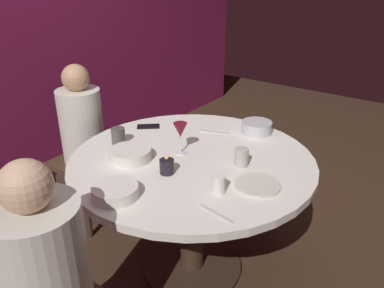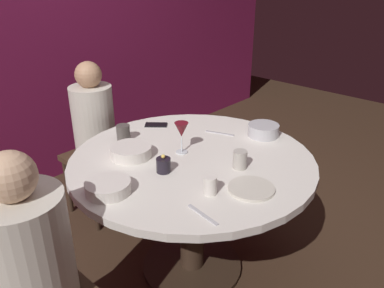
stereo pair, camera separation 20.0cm
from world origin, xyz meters
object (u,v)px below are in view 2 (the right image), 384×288
Objects in this scene: wine_glass at (181,131)px; candle_holder at (163,165)px; cup_by_right_diner at (123,133)px; dinner_plate at (251,188)px; seated_diner_left at (27,253)px; cup_near_candle at (240,160)px; dining_table at (192,183)px; cell_phone at (156,125)px; cup_by_left_diner at (210,185)px; seated_diner_back at (94,125)px; bowl_serving_large at (263,130)px; bowl_salad_center at (131,151)px; bowl_small_white at (108,187)px.

candle_holder is at bearing -159.79° from wine_glass.
cup_by_right_diner is (-0.11, 0.36, -0.08)m from wine_glass.
wine_glass reaches higher than dinner_plate.
candle_holder is (0.72, 0.00, 0.09)m from seated_diner_left.
cup_near_candle is 0.73m from cup_by_right_diner.
dining_table is 7.46× the size of wine_glass.
dinner_plate is at bearing -70.26° from candle_holder.
cell_phone is at bearing 50.49° from candle_holder.
wine_glass is (0.01, 0.08, 0.29)m from dining_table.
cell_phone is at bearing 82.06° from cup_near_candle.
cup_by_right_diner is (0.11, 0.75, 0.00)m from cup_by_left_diner.
wine_glass is 1.87× the size of cup_near_candle.
seated_diner_back is 0.47m from cell_phone.
bowl_serving_large is (0.71, -0.12, -0.00)m from candle_holder.
bowl_serving_large is 2.13× the size of cup_by_left_diner.
seated_diner_left reaches higher than bowl_salad_center.
cup_near_candle reaches higher than dining_table.
seated_diner_back is at bearing 72.35° from bowl_salad_center.
candle_holder is at bearing -170.45° from cell_phone.
candle_holder is 0.44× the size of dinner_plate.
bowl_serving_large is 1.03m from bowl_small_white.
bowl_salad_center is 0.22m from cup_by_right_diner.
cup_near_candle is 1.08× the size of cup_by_left_diner.
dining_table is 0.92m from seated_diner_back.
dining_table is 13.96× the size of cup_near_candle.
wine_glass is at bearing 60.59° from cup_by_left_diner.
seated_diner_left is 11.85× the size of candle_holder.
cup_near_candle reaches higher than dinner_plate.
bowl_small_white is (-1.02, 0.17, -0.01)m from bowl_serving_large.
seated_diner_left reaches higher than cup_near_candle.
cup_by_right_diner reaches higher than cell_phone.
bowl_serving_large is at bearing -102.44° from cell_phone.
candle_holder is at bearing 0.23° from seated_diner_left.
seated_diner_back is at bearing 116.08° from bowl_serving_large.
bowl_salad_center reaches higher than bowl_small_white.
bowl_salad_center is at bearing -118.12° from cup_by_right_diner.
seated_diner_left is 0.77m from bowl_salad_center.
dinner_plate is 1.17× the size of bowl_serving_large.
bowl_small_white is (0.42, 0.05, 0.08)m from seated_diner_left.
wine_glass is 0.39m from cup_by_right_diner.
bowl_salad_center is 2.34× the size of cup_by_right_diner.
cup_near_candle is at bearing 3.83° from seated_diner_back.
wine_glass reaches higher than candle_holder.
cup_by_left_diner is at bearing -9.81° from seated_diner_back.
cup_near_candle is (1.01, -0.26, 0.10)m from seated_diner_left.
candle_holder is 1.01× the size of cup_by_right_diner.
seated_diner_back is 0.49m from cup_by_right_diner.
dining_table is 0.55m from bowl_small_white.
cup_near_candle is (0.14, 0.16, 0.04)m from dinner_plate.
seated_diner_left is 8.08× the size of cell_phone.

